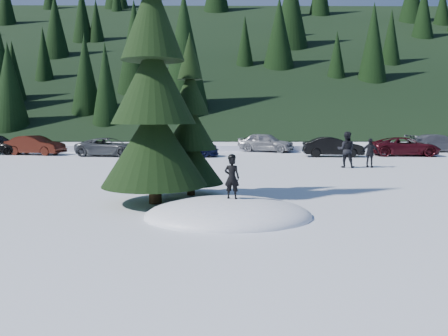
{
  "coord_description": "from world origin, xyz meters",
  "views": [
    {
      "loc": [
        -0.21,
        -11.36,
        2.61
      ],
      "look_at": [
        -0.1,
        1.67,
        1.1
      ],
      "focal_mm": 35.0,
      "sensor_mm": 36.0,
      "label": 1
    }
  ],
  "objects_px": {
    "spruce_tall": "(153,94)",
    "adult_0": "(346,150)",
    "car_6": "(405,147)",
    "car_7": "(438,143)",
    "car_1": "(36,145)",
    "car_4": "(266,142)",
    "child_skier": "(232,178)",
    "car_2": "(110,147)",
    "spruce_short": "(190,133)",
    "car_5": "(333,147)",
    "car_3": "(180,145)",
    "adult_1": "(370,153)"
  },
  "relations": [
    {
      "from": "car_4",
      "to": "spruce_short",
      "type": "bearing_deg",
      "value": -168.68
    },
    {
      "from": "adult_1",
      "to": "car_1",
      "type": "relative_size",
      "value": 0.38
    },
    {
      "from": "car_5",
      "to": "car_7",
      "type": "relative_size",
      "value": 0.86
    },
    {
      "from": "spruce_tall",
      "to": "car_5",
      "type": "relative_size",
      "value": 2.18
    },
    {
      "from": "child_skier",
      "to": "car_1",
      "type": "height_order",
      "value": "child_skier"
    },
    {
      "from": "spruce_tall",
      "to": "adult_0",
      "type": "bearing_deg",
      "value": 47.91
    },
    {
      "from": "adult_0",
      "to": "car_1",
      "type": "height_order",
      "value": "adult_0"
    },
    {
      "from": "spruce_short",
      "to": "adult_0",
      "type": "distance_m",
      "value": 11.14
    },
    {
      "from": "car_3",
      "to": "car_6",
      "type": "xyz_separation_m",
      "value": [
        15.29,
        0.43,
        -0.11
      ]
    },
    {
      "from": "adult_1",
      "to": "car_6",
      "type": "distance_m",
      "value": 8.52
    },
    {
      "from": "car_3",
      "to": "car_5",
      "type": "xyz_separation_m",
      "value": [
        10.21,
        -0.23,
        -0.1
      ]
    },
    {
      "from": "car_4",
      "to": "car_6",
      "type": "height_order",
      "value": "car_4"
    },
    {
      "from": "spruce_short",
      "to": "car_6",
      "type": "height_order",
      "value": "spruce_short"
    },
    {
      "from": "car_6",
      "to": "car_7",
      "type": "relative_size",
      "value": 0.99
    },
    {
      "from": "adult_0",
      "to": "car_7",
      "type": "relative_size",
      "value": 0.41
    },
    {
      "from": "car_4",
      "to": "car_5",
      "type": "bearing_deg",
      "value": -110.92
    },
    {
      "from": "car_2",
      "to": "car_4",
      "type": "bearing_deg",
      "value": -60.82
    },
    {
      "from": "car_3",
      "to": "car_4",
      "type": "distance_m",
      "value": 7.29
    },
    {
      "from": "spruce_tall",
      "to": "car_6",
      "type": "relative_size",
      "value": 1.89
    },
    {
      "from": "child_skier",
      "to": "car_4",
      "type": "distance_m",
      "value": 22.03
    },
    {
      "from": "car_4",
      "to": "car_6",
      "type": "bearing_deg",
      "value": -86.17
    },
    {
      "from": "adult_1",
      "to": "car_7",
      "type": "bearing_deg",
      "value": -100.7
    },
    {
      "from": "adult_0",
      "to": "car_7",
      "type": "bearing_deg",
      "value": -116.25
    },
    {
      "from": "car_1",
      "to": "car_2",
      "type": "distance_m",
      "value": 5.56
    },
    {
      "from": "child_skier",
      "to": "car_4",
      "type": "height_order",
      "value": "child_skier"
    },
    {
      "from": "spruce_short",
      "to": "car_6",
      "type": "relative_size",
      "value": 1.18
    },
    {
      "from": "car_1",
      "to": "car_4",
      "type": "height_order",
      "value": "car_4"
    },
    {
      "from": "spruce_tall",
      "to": "car_1",
      "type": "relative_size",
      "value": 2.12
    },
    {
      "from": "spruce_tall",
      "to": "car_5",
      "type": "bearing_deg",
      "value": 58.99
    },
    {
      "from": "car_7",
      "to": "car_1",
      "type": "bearing_deg",
      "value": 89.98
    },
    {
      "from": "car_3",
      "to": "spruce_tall",
      "type": "bearing_deg",
      "value": -176.32
    },
    {
      "from": "spruce_short",
      "to": "car_1",
      "type": "height_order",
      "value": "spruce_short"
    },
    {
      "from": "adult_0",
      "to": "car_5",
      "type": "height_order",
      "value": "adult_0"
    },
    {
      "from": "car_2",
      "to": "spruce_short",
      "type": "bearing_deg",
      "value": -145.39
    },
    {
      "from": "car_5",
      "to": "car_7",
      "type": "bearing_deg",
      "value": -62.53
    },
    {
      "from": "car_1",
      "to": "car_3",
      "type": "relative_size",
      "value": 0.79
    },
    {
      "from": "adult_0",
      "to": "car_1",
      "type": "distance_m",
      "value": 21.12
    },
    {
      "from": "car_6",
      "to": "car_1",
      "type": "bearing_deg",
      "value": 91.76
    },
    {
      "from": "car_1",
      "to": "adult_0",
      "type": "bearing_deg",
      "value": -99.36
    },
    {
      "from": "spruce_tall",
      "to": "child_skier",
      "type": "xyz_separation_m",
      "value": [
        2.29,
        -1.8,
        -2.28
      ]
    },
    {
      "from": "car_1",
      "to": "car_6",
      "type": "relative_size",
      "value": 0.89
    },
    {
      "from": "spruce_short",
      "to": "car_4",
      "type": "height_order",
      "value": "spruce_short"
    },
    {
      "from": "car_6",
      "to": "child_skier",
      "type": "bearing_deg",
      "value": 150.08
    },
    {
      "from": "adult_0",
      "to": "car_3",
      "type": "bearing_deg",
      "value": -17.65
    },
    {
      "from": "car_2",
      "to": "car_5",
      "type": "distance_m",
      "value": 15.04
    },
    {
      "from": "child_skier",
      "to": "car_7",
      "type": "xyz_separation_m",
      "value": [
        16.29,
        21.65,
        -0.36
      ]
    },
    {
      "from": "car_1",
      "to": "car_7",
      "type": "xyz_separation_m",
      "value": [
        29.55,
        2.35,
        0.0
      ]
    },
    {
      "from": "car_7",
      "to": "child_skier",
      "type": "bearing_deg",
      "value": 138.49
    },
    {
      "from": "car_2",
      "to": "car_6",
      "type": "height_order",
      "value": "car_6"
    },
    {
      "from": "car_2",
      "to": "car_5",
      "type": "relative_size",
      "value": 1.13
    }
  ]
}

